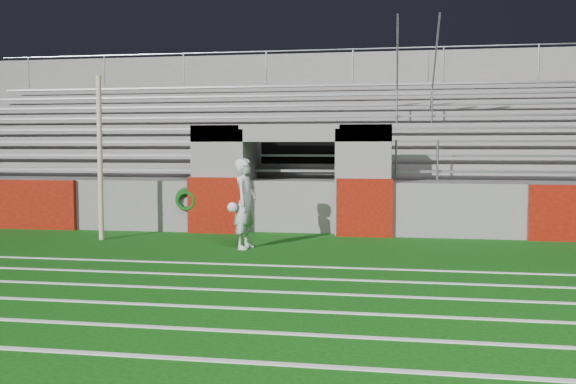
# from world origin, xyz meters

# --- Properties ---
(ground) EXTENTS (90.00, 90.00, 0.00)m
(ground) POSITION_xyz_m (0.00, 0.00, 0.00)
(ground) COLOR #0D480C
(ground) RESTS_ON ground
(field_post) EXTENTS (0.12, 0.12, 3.65)m
(field_post) POSITION_xyz_m (-4.00, 1.48, 1.83)
(field_post) COLOR #C3AC91
(field_post) RESTS_ON ground
(field_markings) EXTENTS (28.00, 8.09, 0.01)m
(field_markings) POSITION_xyz_m (0.00, -5.00, 0.01)
(field_markings) COLOR white
(field_markings) RESTS_ON ground
(stadium_structure) EXTENTS (26.00, 8.48, 5.42)m
(stadium_structure) POSITION_xyz_m (0.00, 7.97, 1.49)
(stadium_structure) COLOR #65625F
(stadium_structure) RESTS_ON ground
(goalkeeper_with_ball) EXTENTS (0.56, 0.71, 1.85)m
(goalkeeper_with_ball) POSITION_xyz_m (-0.52, 0.80, 0.92)
(goalkeeper_with_ball) COLOR silver
(goalkeeper_with_ball) RESTS_ON ground
(hose_coil) EXTENTS (0.58, 0.15, 0.58)m
(hose_coil) POSITION_xyz_m (-2.49, 2.93, 0.80)
(hose_coil) COLOR #0D4513
(hose_coil) RESTS_ON ground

